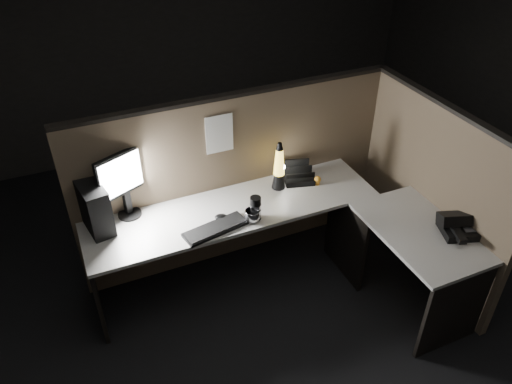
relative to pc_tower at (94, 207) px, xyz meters
name	(u,v)px	position (x,y,z in m)	size (l,w,h in m)	color
floor	(282,321)	(1.15, -0.79, -0.92)	(6.00, 6.00, 0.00)	black
room_shell	(291,138)	(1.15, -0.79, 0.70)	(6.00, 6.00, 6.00)	silver
partition_back	(236,180)	(1.15, 0.14, -0.17)	(2.66, 0.06, 1.50)	brown
partition_right	(430,196)	(2.48, -0.69, -0.17)	(0.06, 1.66, 1.50)	brown
desk	(291,238)	(1.33, -0.53, -0.33)	(2.60, 1.60, 0.73)	#AAA7A0
pc_tower	(94,207)	(0.00, 0.00, 0.00)	(0.16, 0.35, 0.37)	black
monitor	(123,179)	(0.24, 0.07, 0.14)	(0.39, 0.21, 0.54)	black
keyboard	(215,229)	(0.77, -0.38, -0.17)	(0.48, 0.16, 0.02)	black
mouse	(221,217)	(0.86, -0.27, -0.17)	(0.10, 0.07, 0.04)	black
clip_lamp	(279,170)	(1.47, -0.01, -0.06)	(0.04, 0.16, 0.21)	silver
organizer	(298,175)	(1.64, -0.03, -0.14)	(0.29, 0.27, 0.18)	black
lava_lamp	(279,169)	(1.44, -0.07, -0.01)	(0.11, 0.11, 0.42)	black
travel_mug	(256,208)	(1.10, -0.37, -0.09)	(0.09, 0.09, 0.19)	black
steel_mug	(253,216)	(1.07, -0.39, -0.14)	(0.12, 0.12, 0.10)	#B1B1B8
figurine	(318,179)	(1.75, -0.16, -0.14)	(0.06, 0.06, 0.06)	#F8A027
pinned_paper	(219,134)	(1.01, 0.11, 0.32)	(0.22, 0.00, 0.31)	white
desk_phone	(459,225)	(2.38, -1.11, -0.13)	(0.32, 0.32, 0.16)	black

